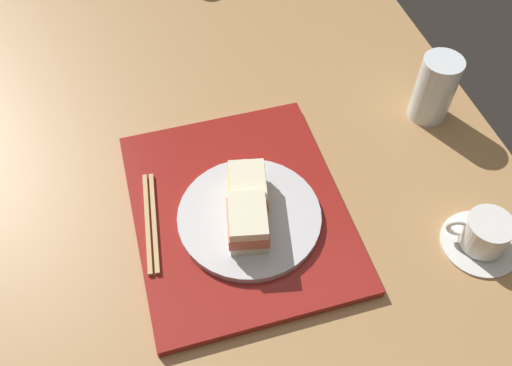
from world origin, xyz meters
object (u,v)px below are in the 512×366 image
at_px(sandwich_far, 251,222).
at_px(chopsticks_pair, 151,222).
at_px(sandwich_plate, 249,217).
at_px(drinking_glass, 435,89).
at_px(coffee_cup, 484,235).
at_px(sandwich_near, 248,189).

bearing_deg(sandwich_far, chopsticks_pair, -114.64).
height_order(sandwich_plate, sandwich_far, sandwich_far).
bearing_deg(drinking_glass, chopsticks_pair, -78.14).
height_order(sandwich_plate, drinking_glass, drinking_glass).
relative_size(sandwich_plate, coffee_cup, 1.86).
relative_size(sandwich_far, drinking_glass, 0.71).
height_order(sandwich_near, sandwich_far, sandwich_far).
height_order(sandwich_plate, coffee_cup, coffee_cup).
bearing_deg(coffee_cup, drinking_glass, 169.75).
bearing_deg(sandwich_far, sandwich_plate, 169.11).
bearing_deg(coffee_cup, sandwich_plate, -111.69).
distance_m(sandwich_plate, drinking_glass, 0.42).
height_order(sandwich_near, drinking_glass, drinking_glass).
xyz_separation_m(sandwich_far, drinking_glass, (-0.18, 0.39, 0.01)).
height_order(chopsticks_pair, drinking_glass, drinking_glass).
bearing_deg(sandwich_plate, drinking_glass, 110.94).
height_order(sandwich_plate, sandwich_near, sandwich_near).
height_order(sandwich_plate, chopsticks_pair, sandwich_plate).
distance_m(coffee_cup, drinking_glass, 0.29).
bearing_deg(coffee_cup, sandwich_far, -106.62).
relative_size(sandwich_plate, drinking_glass, 1.78).
distance_m(sandwich_plate, chopsticks_pair, 0.16).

